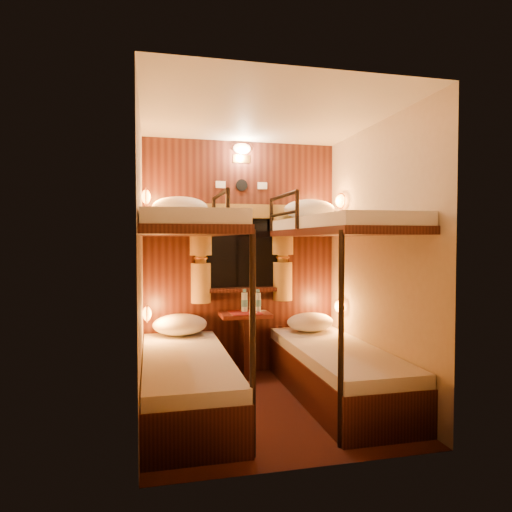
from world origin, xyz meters
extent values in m
plane|color=#38120F|center=(0.00, 0.00, 0.00)|extent=(2.10, 2.10, 0.00)
plane|color=silver|center=(0.00, 0.00, 2.40)|extent=(2.10, 2.10, 0.00)
plane|color=#C6B293|center=(0.00, 1.05, 1.20)|extent=(2.40, 0.00, 2.40)
plane|color=#C6B293|center=(0.00, -1.05, 1.20)|extent=(2.40, 0.00, 2.40)
plane|color=#C6B293|center=(-1.00, 0.00, 1.20)|extent=(0.00, 2.40, 2.40)
plane|color=#C6B293|center=(1.00, 0.00, 1.20)|extent=(0.00, 2.40, 2.40)
cube|color=black|center=(0.00, 1.04, 1.20)|extent=(2.00, 0.03, 2.40)
cube|color=black|center=(-0.65, 0.07, 0.17)|extent=(0.70, 1.90, 0.35)
cube|color=white|center=(-0.65, 0.07, 0.40)|extent=(0.68, 1.88, 0.10)
cube|color=black|center=(-0.65, 0.07, 1.45)|extent=(0.70, 1.90, 0.06)
cube|color=white|center=(-0.65, 0.07, 1.53)|extent=(0.68, 1.88, 0.10)
cylinder|color=black|center=(-0.30, -0.83, 0.72)|extent=(0.04, 0.04, 1.45)
cylinder|color=black|center=(-0.30, 0.95, 1.64)|extent=(0.04, 0.04, 0.32)
cylinder|color=black|center=(-0.30, 0.10, 1.64)|extent=(0.04, 0.04, 0.32)
cylinder|color=black|center=(-0.30, 0.53, 1.80)|extent=(0.04, 0.85, 0.04)
cylinder|color=black|center=(-0.30, 0.53, 1.63)|extent=(0.03, 0.85, 0.03)
cube|color=black|center=(0.65, 0.07, 0.17)|extent=(0.70, 1.90, 0.35)
cube|color=white|center=(0.65, 0.07, 0.40)|extent=(0.68, 1.88, 0.10)
cube|color=black|center=(0.65, 0.07, 1.45)|extent=(0.70, 1.90, 0.06)
cube|color=white|center=(0.65, 0.07, 1.53)|extent=(0.68, 1.88, 0.10)
cylinder|color=black|center=(0.30, -0.83, 0.72)|extent=(0.04, 0.04, 1.45)
cylinder|color=black|center=(0.30, 0.95, 1.64)|extent=(0.04, 0.04, 0.32)
cylinder|color=black|center=(0.30, 0.10, 1.64)|extent=(0.04, 0.04, 0.32)
cylinder|color=black|center=(0.30, 0.53, 1.80)|extent=(0.04, 0.85, 0.04)
cylinder|color=black|center=(0.30, 0.53, 1.63)|extent=(0.03, 0.85, 0.03)
cube|color=black|center=(0.00, 1.02, 1.25)|extent=(0.98, 0.02, 0.78)
cube|color=black|center=(0.00, 1.01, 1.25)|extent=(0.90, 0.01, 0.70)
cube|color=black|center=(0.00, 0.97, 0.87)|extent=(1.00, 0.12, 0.04)
cube|color=olive|center=(0.00, 0.98, 1.68)|extent=(1.10, 0.06, 0.14)
cylinder|color=olive|center=(-0.43, 0.97, 1.43)|extent=(0.22, 0.22, 0.40)
cylinder|color=olive|center=(-0.43, 0.97, 1.20)|extent=(0.11, 0.11, 0.12)
cylinder|color=olive|center=(-0.43, 0.97, 0.95)|extent=(0.20, 0.20, 0.40)
torus|color=#CB893B|center=(-0.43, 0.97, 1.20)|extent=(0.14, 0.14, 0.02)
cylinder|color=olive|center=(0.43, 0.97, 1.43)|extent=(0.22, 0.22, 0.40)
cylinder|color=olive|center=(0.43, 0.97, 1.20)|extent=(0.11, 0.11, 0.12)
cylinder|color=olive|center=(0.43, 0.97, 0.95)|extent=(0.20, 0.20, 0.40)
torus|color=#CB893B|center=(0.43, 0.97, 1.20)|extent=(0.14, 0.14, 0.02)
cylinder|color=black|center=(0.00, 1.02, 1.95)|extent=(0.12, 0.02, 0.12)
cube|color=silver|center=(-0.22, 1.02, 1.95)|extent=(0.10, 0.01, 0.07)
cube|color=silver|center=(0.22, 1.02, 1.95)|extent=(0.10, 0.01, 0.07)
cube|color=#CB893B|center=(0.00, 1.02, 2.22)|extent=(0.18, 0.01, 0.08)
ellipsoid|color=#FFCC8C|center=(0.00, 1.00, 2.32)|extent=(0.18, 0.09, 0.11)
ellipsoid|color=orange|center=(-0.96, 0.70, 0.70)|extent=(0.08, 0.20, 0.13)
torus|color=#CB893B|center=(-0.96, 0.70, 0.70)|extent=(0.02, 0.17, 0.17)
ellipsoid|color=orange|center=(-0.96, 0.70, 1.78)|extent=(0.08, 0.20, 0.13)
torus|color=#CB893B|center=(-0.96, 0.70, 1.78)|extent=(0.02, 0.17, 0.17)
ellipsoid|color=orange|center=(0.96, 0.70, 0.70)|extent=(0.08, 0.20, 0.13)
torus|color=#CB893B|center=(0.96, 0.70, 0.70)|extent=(0.02, 0.17, 0.17)
ellipsoid|color=orange|center=(0.96, 0.70, 1.78)|extent=(0.08, 0.20, 0.13)
torus|color=#CB893B|center=(0.96, 0.70, 1.78)|extent=(0.02, 0.17, 0.17)
cube|color=#5A1B14|center=(0.00, 0.85, 0.63)|extent=(0.50, 0.34, 0.04)
cube|color=black|center=(0.00, 0.85, 0.30)|extent=(0.08, 0.30, 0.61)
cube|color=maroon|center=(0.00, 0.85, 0.65)|extent=(0.30, 0.34, 0.01)
cylinder|color=#99BFE5|center=(0.01, 0.91, 0.75)|extent=(0.06, 0.06, 0.20)
cylinder|color=teal|center=(0.01, 0.91, 0.74)|extent=(0.07, 0.07, 0.07)
cylinder|color=teal|center=(0.01, 0.91, 0.87)|extent=(0.04, 0.04, 0.03)
cylinder|color=#99BFE5|center=(0.15, 0.90, 0.75)|extent=(0.06, 0.06, 0.19)
cylinder|color=teal|center=(0.15, 0.90, 0.74)|extent=(0.07, 0.07, 0.07)
cylinder|color=teal|center=(0.15, 0.90, 0.86)|extent=(0.03, 0.03, 0.03)
cube|color=silver|center=(0.07, 0.80, 0.65)|extent=(0.09, 0.08, 0.01)
cube|color=silver|center=(0.19, 0.93, 0.65)|extent=(0.08, 0.07, 0.01)
ellipsoid|color=silver|center=(-0.65, 0.84, 0.56)|extent=(0.53, 0.38, 0.21)
ellipsoid|color=silver|center=(0.65, 0.73, 0.55)|extent=(0.48, 0.34, 0.19)
ellipsoid|color=silver|center=(-0.65, 0.72, 1.69)|extent=(0.52, 0.37, 0.20)
ellipsoid|color=silver|center=(0.65, 0.76, 1.69)|extent=(0.53, 0.38, 0.21)
camera|label=1|loc=(-0.93, -3.62, 1.38)|focal=32.00mm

